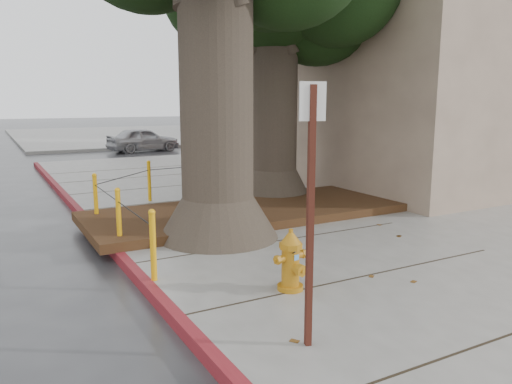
# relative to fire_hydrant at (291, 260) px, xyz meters

# --- Properties ---
(ground) EXTENTS (140.00, 140.00, 0.00)m
(ground) POSITION_rel_fire_hydrant_xyz_m (0.53, -0.07, -0.52)
(ground) COLOR #28282B
(ground) RESTS_ON ground
(sidewalk_main) EXTENTS (16.00, 26.00, 0.15)m
(sidewalk_main) POSITION_rel_fire_hydrant_xyz_m (6.53, 2.43, -0.45)
(sidewalk_main) COLOR slate
(sidewalk_main) RESTS_ON ground
(sidewalk_far) EXTENTS (16.00, 20.00, 0.15)m
(sidewalk_far) POSITION_rel_fire_hydrant_xyz_m (6.53, 29.93, -0.45)
(sidewalk_far) COLOR slate
(sidewalk_far) RESTS_ON ground
(curb_red) EXTENTS (0.14, 26.00, 0.16)m
(curb_red) POSITION_rel_fire_hydrant_xyz_m (-1.47, 2.43, -0.45)
(curb_red) COLOR maroon
(curb_red) RESTS_ON ground
(planter_bed) EXTENTS (6.40, 2.60, 0.16)m
(planter_bed) POSITION_rel_fire_hydrant_xyz_m (1.43, 3.83, -0.29)
(planter_bed) COLOR black
(planter_bed) RESTS_ON sidewalk_main
(building_corner) EXTENTS (12.00, 13.00, 10.00)m
(building_corner) POSITION_rel_fire_hydrant_xyz_m (10.53, 8.43, 4.48)
(building_corner) COLOR tan
(building_corner) RESTS_ON ground
(building_side_white) EXTENTS (10.00, 10.00, 9.00)m
(building_side_white) POSITION_rel_fire_hydrant_xyz_m (16.53, 25.93, 3.98)
(building_side_white) COLOR silver
(building_side_white) RESTS_ON ground
(building_side_grey) EXTENTS (12.00, 14.00, 12.00)m
(building_side_grey) POSITION_rel_fire_hydrant_xyz_m (22.53, 31.93, 5.48)
(building_side_grey) COLOR slate
(building_side_grey) RESTS_ON ground
(bollard_ring) EXTENTS (3.79, 5.39, 0.95)m
(bollard_ring) POSITION_rel_fire_hydrant_xyz_m (-0.34, 4.31, 0.14)
(bollard_ring) COLOR #F2A50D
(bollard_ring) RESTS_ON sidewalk_main
(fire_hydrant) EXTENTS (0.41, 0.38, 0.77)m
(fire_hydrant) POSITION_rel_fire_hydrant_xyz_m (0.00, 0.00, 0.00)
(fire_hydrant) COLOR #BD7713
(fire_hydrant) RESTS_ON sidewalk_main
(signpost) EXTENTS (0.24, 0.08, 2.46)m
(signpost) POSITION_rel_fire_hydrant_xyz_m (-0.62, -1.27, 1.02)
(signpost) COLOR #471911
(signpost) RESTS_ON sidewalk_main
(car_silver) EXTENTS (3.57, 1.82, 1.16)m
(car_silver) POSITION_rel_fire_hydrant_xyz_m (3.66, 18.83, 0.06)
(car_silver) COLOR #ADAEB2
(car_silver) RESTS_ON ground
(car_red) EXTENTS (3.78, 1.43, 1.23)m
(car_red) POSITION_rel_fire_hydrant_xyz_m (7.69, 17.52, 0.09)
(car_red) COLOR maroon
(car_red) RESTS_ON ground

